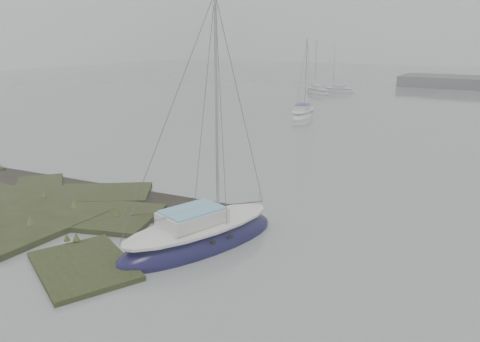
% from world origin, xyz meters
% --- Properties ---
extents(ground, '(160.00, 160.00, 0.00)m').
position_xyz_m(ground, '(0.00, 30.00, 0.00)').
color(ground, slate).
rests_on(ground, ground).
extents(sailboat_main, '(3.80, 6.39, 8.57)m').
position_xyz_m(sailboat_main, '(2.51, 2.63, 0.27)').
color(sailboat_main, '#0F0E34').
rests_on(sailboat_main, ground).
extents(sailboat_white, '(2.55, 5.24, 7.09)m').
position_xyz_m(sailboat_white, '(-4.94, 28.21, 0.22)').
color(sailboat_white, white).
rests_on(sailboat_white, ground).
extents(sailboat_far_a, '(4.72, 4.37, 6.84)m').
position_xyz_m(sailboat_far_a, '(-10.36, 44.99, 0.21)').
color(sailboat_far_a, '#A5ABAF').
rests_on(sailboat_far_a, ground).
extents(sailboat_far_c, '(4.44, 1.67, 6.16)m').
position_xyz_m(sailboat_far_c, '(-8.68, 47.50, 0.19)').
color(sailboat_far_c, '#A8ADB2').
rests_on(sailboat_far_c, ground).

